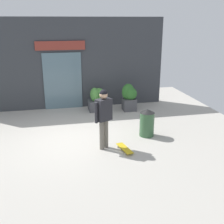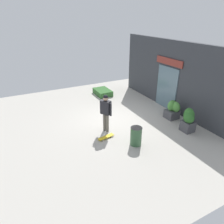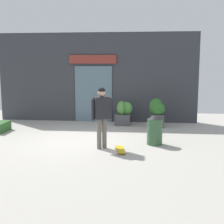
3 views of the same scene
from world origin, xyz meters
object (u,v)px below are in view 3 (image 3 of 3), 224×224
object	(u,v)px
skateboarder	(102,111)
trash_bin	(155,130)
planter_box_left	(157,112)
skateboard	(120,149)
planter_box_right	(123,113)

from	to	relation	value
skateboarder	trash_bin	distance (m)	1.76
planter_box_left	skateboard	bearing A→B (deg)	-107.59
skateboarder	skateboard	world-z (taller)	skateboarder
skateboard	trash_bin	bearing A→B (deg)	121.08
skateboard	trash_bin	world-z (taller)	trash_bin
skateboard	planter_box_left	xyz separation A→B (m)	(1.13, 3.57, 0.52)
skateboarder	planter_box_right	size ratio (longest dim) A/B	1.83
planter_box_left	trash_bin	size ratio (longest dim) A/B	1.25
planter_box_right	trash_bin	world-z (taller)	planter_box_right
trash_bin	skateboarder	bearing A→B (deg)	-157.74
skateboarder	planter_box_right	distance (m)	3.67
planter_box_right	skateboarder	bearing A→B (deg)	-95.85
planter_box_left	trash_bin	bearing A→B (deg)	-93.48
planter_box_right	trash_bin	xyz separation A→B (m)	(1.15, -2.97, -0.02)
trash_bin	planter_box_left	bearing A→B (deg)	86.52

